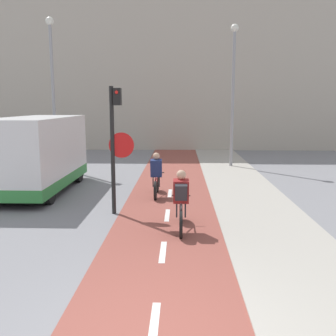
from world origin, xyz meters
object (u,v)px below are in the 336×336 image
object	(u,v)px
cyclist_far	(156,176)
van	(39,155)
traffic_light_pole	(115,137)
street_lamp_sidewalk	(233,81)
cyclist_near	(181,202)
street_lamp_far	(52,78)

from	to	relation	value
cyclist_far	van	distance (m)	4.06
cyclist_far	traffic_light_pole	bearing A→B (deg)	-115.68
street_lamp_sidewalk	cyclist_near	xyz separation A→B (m)	(-2.38, -9.17, -3.28)
traffic_light_pole	street_lamp_far	world-z (taller)	street_lamp_far
traffic_light_pole	street_lamp_sidewalk	xyz separation A→B (m)	(4.11, 7.83, 1.89)
street_lamp_far	cyclist_near	distance (m)	10.86
van	cyclist_near	bearing A→B (deg)	-38.98
traffic_light_pole	street_lamp_far	xyz separation A→B (m)	(-4.03, 7.21, 2.01)
street_lamp_sidewalk	van	bearing A→B (deg)	-143.33
street_lamp_far	van	size ratio (longest dim) A/B	1.36
street_lamp_far	cyclist_far	size ratio (longest dim) A/B	4.04
street_lamp_far	van	bearing A→B (deg)	-77.98
cyclist_near	van	bearing A→B (deg)	141.02
street_lamp_far	street_lamp_sidewalk	size ratio (longest dim) A/B	1.03
van	street_lamp_sidewalk	bearing A→B (deg)	36.67
traffic_light_pole	van	bearing A→B (deg)	140.29
traffic_light_pole	street_lamp_sidewalk	world-z (taller)	street_lamp_sidewalk
traffic_light_pole	street_lamp_far	distance (m)	8.50
traffic_light_pole	cyclist_near	bearing A→B (deg)	-37.65
cyclist_far	van	bearing A→B (deg)	172.13
street_lamp_far	van	distance (m)	5.59
cyclist_near	van	xyz separation A→B (m)	(-4.76, 3.85, 0.54)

